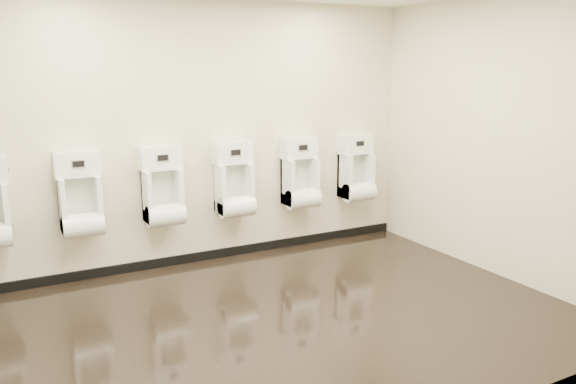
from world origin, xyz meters
name	(u,v)px	position (x,y,z in m)	size (l,w,h in m)	color
ground	(277,320)	(0.00, 0.00, 0.00)	(5.00, 3.50, 0.00)	black
back_wall	(201,134)	(0.00, 1.75, 1.40)	(5.00, 0.02, 2.80)	beige
front_wall	(427,199)	(0.00, -1.75, 1.40)	(5.00, 0.02, 2.80)	beige
right_wall	(499,138)	(2.50, 0.00, 1.40)	(0.02, 3.50, 2.80)	beige
skirting_back	(206,255)	(0.00, 1.74, 0.05)	(5.00, 0.02, 0.10)	black
urinal_1	(80,201)	(-1.28, 1.61, 0.84)	(0.43, 0.32, 0.80)	white
urinal_2	(163,192)	(-0.48, 1.61, 0.84)	(0.43, 0.32, 0.80)	white
urinal_3	(234,185)	(0.31, 1.61, 0.84)	(0.43, 0.32, 0.80)	white
urinal_4	(300,178)	(1.13, 1.61, 0.84)	(0.43, 0.32, 0.80)	white
urinal_5	(356,173)	(1.91, 1.61, 0.84)	(0.43, 0.32, 0.80)	white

